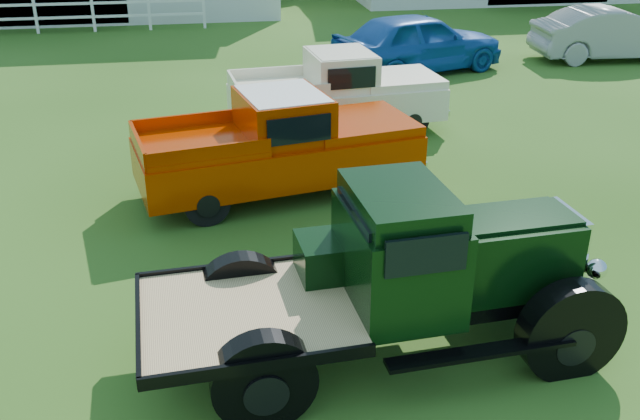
{
  "coord_description": "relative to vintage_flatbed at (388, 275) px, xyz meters",
  "views": [
    {
      "loc": [
        -1.28,
        -7.52,
        5.22
      ],
      "look_at": [
        0.2,
        1.2,
        1.05
      ],
      "focal_mm": 40.0,
      "sensor_mm": 36.0,
      "label": 1
    }
  ],
  "objects": [
    {
      "name": "ground",
      "position": [
        -0.67,
        0.69,
        -1.06
      ],
      "size": [
        120.0,
        120.0,
        0.0
      ],
      "primitive_type": "plane",
      "color": "#1D3F0D"
    },
    {
      "name": "fence_rail",
      "position": [
        -8.67,
        20.69,
        -0.46
      ],
      "size": [
        14.2,
        0.16,
        1.2
      ],
      "primitive_type": null,
      "color": "white",
      "rests_on": "ground"
    },
    {
      "name": "vintage_flatbed",
      "position": [
        0.0,
        0.0,
        0.0
      ],
      "size": [
        5.49,
        2.48,
        2.12
      ],
      "primitive_type": null,
      "rotation": [
        0.0,
        0.0,
        0.07
      ],
      "color": "black",
      "rests_on": "ground"
    },
    {
      "name": "red_pickup",
      "position": [
        -0.69,
        4.96,
        -0.13
      ],
      "size": [
        5.39,
        2.92,
        1.86
      ],
      "primitive_type": null,
      "rotation": [
        0.0,
        0.0,
        0.2
      ],
      "color": "#AE2A00",
      "rests_on": "ground"
    },
    {
      "name": "white_pickup",
      "position": [
        0.96,
        8.13,
        -0.18
      ],
      "size": [
        4.93,
        2.28,
        1.76
      ],
      "primitive_type": null,
      "rotation": [
        0.0,
        0.0,
        0.09
      ],
      "color": "beige",
      "rests_on": "ground"
    },
    {
      "name": "misc_car_blue",
      "position": [
        4.28,
        12.99,
        -0.2
      ],
      "size": [
        5.46,
        3.5,
        1.73
      ],
      "primitive_type": "imported",
      "rotation": [
        0.0,
        0.0,
        1.88
      ],
      "color": "#184B9A",
      "rests_on": "ground"
    },
    {
      "name": "misc_car_grey",
      "position": [
        10.64,
        13.48,
        -0.27
      ],
      "size": [
        4.88,
        1.93,
        1.58
      ],
      "primitive_type": "imported",
      "rotation": [
        0.0,
        0.0,
        1.52
      ],
      "color": "gray",
      "rests_on": "ground"
    }
  ]
}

